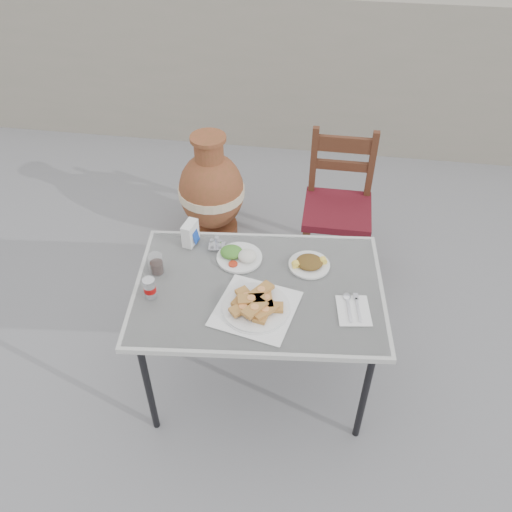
# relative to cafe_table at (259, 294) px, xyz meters

# --- Properties ---
(ground) EXTENTS (80.00, 80.00, 0.00)m
(ground) POSITION_rel_cafe_table_xyz_m (0.04, -0.06, -0.62)
(ground) COLOR slate
(ground) RESTS_ON ground
(cafe_table) EXTENTS (1.17, 0.85, 0.67)m
(cafe_table) POSITION_rel_cafe_table_xyz_m (0.00, 0.00, 0.00)
(cafe_table) COLOR black
(cafe_table) RESTS_ON ground
(pide_plate) EXTENTS (0.39, 0.39, 0.07)m
(pide_plate) POSITION_rel_cafe_table_xyz_m (0.01, -0.13, 0.08)
(pide_plate) COLOR white
(pide_plate) RESTS_ON cafe_table
(salad_rice_plate) EXTENTS (0.21, 0.21, 0.05)m
(salad_rice_plate) POSITION_rel_cafe_table_xyz_m (-0.12, 0.17, 0.07)
(salad_rice_plate) COLOR silver
(salad_rice_plate) RESTS_ON cafe_table
(salad_chopped_plate) EXTENTS (0.19, 0.19, 0.04)m
(salad_chopped_plate) POSITION_rel_cafe_table_xyz_m (0.21, 0.17, 0.06)
(salad_chopped_plate) COLOR silver
(salad_chopped_plate) RESTS_ON cafe_table
(soda_can) EXTENTS (0.05, 0.05, 0.10)m
(soda_can) POSITION_rel_cafe_table_xyz_m (-0.45, -0.13, 0.10)
(soda_can) COLOR silver
(soda_can) RESTS_ON cafe_table
(cola_glass) EXTENTS (0.07, 0.07, 0.09)m
(cola_glass) POSITION_rel_cafe_table_xyz_m (-0.47, 0.03, 0.09)
(cola_glass) COLOR white
(cola_glass) RESTS_ON cafe_table
(napkin_holder) EXTENTS (0.08, 0.10, 0.12)m
(napkin_holder) POSITION_rel_cafe_table_xyz_m (-0.37, 0.25, 0.11)
(napkin_holder) COLOR white
(napkin_holder) RESTS_ON cafe_table
(condiment_caddy) EXTENTS (0.08, 0.07, 0.06)m
(condiment_caddy) POSITION_rel_cafe_table_xyz_m (-0.24, 0.23, 0.07)
(condiment_caddy) COLOR silver
(condiment_caddy) RESTS_ON cafe_table
(cutlery_napkin) EXTENTS (0.16, 0.20, 0.01)m
(cutlery_napkin) POSITION_rel_cafe_table_xyz_m (0.41, -0.07, 0.05)
(cutlery_napkin) COLOR white
(cutlery_napkin) RESTS_ON cafe_table
(chair) EXTENTS (0.39, 0.39, 0.89)m
(chair) POSITION_rel_cafe_table_xyz_m (0.34, 0.95, -0.17)
(chair) COLOR #3D1C10
(chair) RESTS_ON ground
(terracotta_urn) EXTENTS (0.43, 0.43, 0.75)m
(terracotta_urn) POSITION_rel_cafe_table_xyz_m (-0.47, 1.13, -0.28)
(terracotta_urn) COLOR brown
(terracotta_urn) RESTS_ON ground
(back_wall) EXTENTS (6.00, 0.25, 1.20)m
(back_wall) POSITION_rel_cafe_table_xyz_m (0.04, 2.44, -0.02)
(back_wall) COLOR gray
(back_wall) RESTS_ON ground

